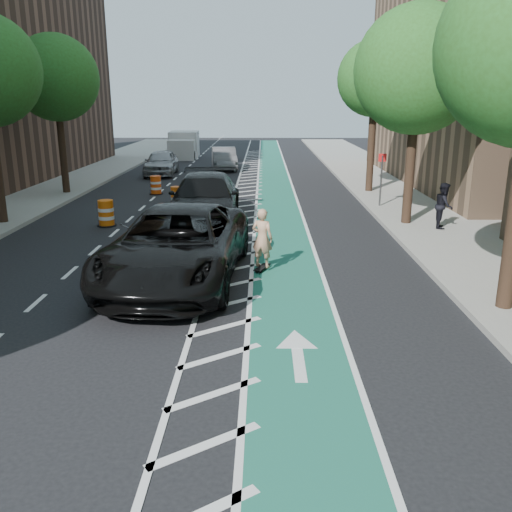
{
  "coord_description": "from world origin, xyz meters",
  "views": [
    {
      "loc": [
        2.31,
        -12.26,
        4.75
      ],
      "look_at": [
        2.15,
        0.39,
        1.1
      ],
      "focal_mm": 38.0,
      "sensor_mm": 36.0,
      "label": 1
    }
  ],
  "objects_px": {
    "suv_near": "(177,245)",
    "suv_far": "(205,199)",
    "skateboarder": "(262,238)",
    "barrel_a": "(106,214)"
  },
  "relations": [
    {
      "from": "barrel_a",
      "to": "suv_far",
      "type": "bearing_deg",
      "value": 9.61
    },
    {
      "from": "skateboarder",
      "to": "barrel_a",
      "type": "relative_size",
      "value": 1.68
    },
    {
      "from": "skateboarder",
      "to": "barrel_a",
      "type": "xyz_separation_m",
      "value": [
        -6.1,
        5.66,
        -0.48
      ]
    },
    {
      "from": "suv_near",
      "to": "suv_far",
      "type": "height_order",
      "value": "suv_near"
    },
    {
      "from": "skateboarder",
      "to": "barrel_a",
      "type": "distance_m",
      "value": 8.34
    },
    {
      "from": "suv_far",
      "to": "barrel_a",
      "type": "xyz_separation_m",
      "value": [
        -3.8,
        -0.64,
        -0.47
      ]
    },
    {
      "from": "skateboarder",
      "to": "suv_far",
      "type": "xyz_separation_m",
      "value": [
        -2.3,
        6.31,
        -0.01
      ]
    },
    {
      "from": "skateboarder",
      "to": "barrel_a",
      "type": "height_order",
      "value": "skateboarder"
    },
    {
      "from": "suv_near",
      "to": "suv_far",
      "type": "distance_m",
      "value": 7.23
    },
    {
      "from": "skateboarder",
      "to": "suv_near",
      "type": "distance_m",
      "value": 2.48
    }
  ]
}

